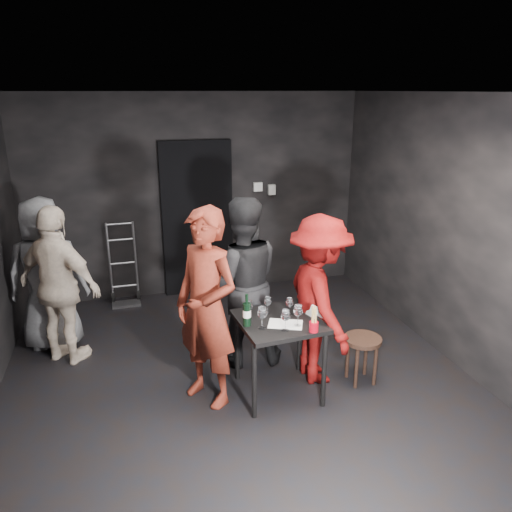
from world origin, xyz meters
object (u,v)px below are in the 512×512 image
object	(u,v)px
stool	(362,346)
breadstick_cup	(314,319)
man_maroon	(320,292)
woman_black	(241,269)
tasting_table	(279,329)
bystander_grey	(45,266)
server_red	(206,289)
wine_bottle	(247,314)
hand_truck	(125,288)
bystander_cream	(59,278)

from	to	relation	value
stool	breadstick_cup	size ratio (longest dim) A/B	1.89
man_maroon	woman_black	bearing A→B (deg)	50.06
tasting_table	bystander_grey	bearing A→B (deg)	144.46
server_red	breadstick_cup	size ratio (longest dim) A/B	8.79
man_maroon	wine_bottle	world-z (taller)	man_maroon
man_maroon	breadstick_cup	size ratio (longest dim) A/B	7.30
server_red	wine_bottle	world-z (taller)	server_red
server_red	breadstick_cup	distance (m)	0.96
hand_truck	bystander_grey	bearing A→B (deg)	-129.71
man_maroon	bystander_cream	distance (m)	2.60
tasting_table	wine_bottle	bearing A→B (deg)	-173.50
woman_black	wine_bottle	xyz separation A→B (m)	(-0.12, -0.70, -0.16)
man_maroon	breadstick_cup	xyz separation A→B (m)	(-0.23, -0.45, -0.04)
stool	bystander_cream	size ratio (longest dim) A/B	0.25
tasting_table	breadstick_cup	bearing A→B (deg)	-54.23
tasting_table	man_maroon	size ratio (longest dim) A/B	0.41
tasting_table	bystander_cream	size ratio (longest dim) A/B	0.41
tasting_table	bystander_grey	xyz separation A→B (m)	(-2.13, 1.52, 0.29)
tasting_table	server_red	bearing A→B (deg)	173.49
wine_bottle	breadstick_cup	world-z (taller)	wine_bottle
bystander_grey	breadstick_cup	size ratio (longest dim) A/B	7.60
woman_black	bystander_grey	distance (m)	2.12
tasting_table	bystander_grey	size ratio (longest dim) A/B	0.40
hand_truck	bystander_grey	distance (m)	1.47
man_maroon	bystander_grey	distance (m)	2.91
bystander_grey	wine_bottle	distance (m)	2.39
woman_black	bystander_cream	bearing A→B (deg)	-9.94
man_maroon	breadstick_cup	world-z (taller)	man_maroon
woman_black	bystander_cream	size ratio (longest dim) A/B	1.10
stool	bystander_grey	size ratio (longest dim) A/B	0.25
server_red	bystander_grey	size ratio (longest dim) A/B	1.16
wine_bottle	server_red	bearing A→B (deg)	161.99
hand_truck	wine_bottle	world-z (taller)	hand_truck
server_red	breadstick_cup	xyz separation A→B (m)	(0.86, -0.37, -0.23)
hand_truck	bystander_cream	bearing A→B (deg)	-115.74
man_maroon	hand_truck	bearing A→B (deg)	36.23
server_red	bystander_cream	xyz separation A→B (m)	(-1.31, 1.07, -0.17)
hand_truck	bystander_cream	distance (m)	1.66
bystander_cream	bystander_grey	size ratio (longest dim) A/B	0.98
bystander_cream	server_red	bearing A→B (deg)	178.15
woman_black	wine_bottle	distance (m)	0.73
bystander_cream	breadstick_cup	world-z (taller)	bystander_cream
woman_black	man_maroon	xyz separation A→B (m)	(0.64, -0.51, -0.12)
woman_black	stool	bearing A→B (deg)	150.54
stool	breadstick_cup	bearing A→B (deg)	-157.13
hand_truck	man_maroon	distance (m)	3.04
tasting_table	man_maroon	distance (m)	0.54
server_red	bystander_grey	bearing A→B (deg)	-171.39
tasting_table	wine_bottle	world-z (taller)	wine_bottle
tasting_table	stool	world-z (taller)	tasting_table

